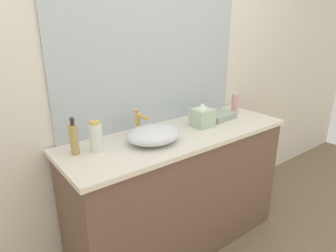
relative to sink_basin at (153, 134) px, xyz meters
The scene contains 10 objects.
bathroom_wall_rear 0.51m from the sink_basin, 66.52° to the left, with size 6.00×0.06×2.60m, color silver.
vanity_counter 0.55m from the sink_basin, ahead, with size 1.60×0.55×0.89m.
wall_mirror_panel 0.67m from the sink_basin, 52.31° to the left, with size 1.46×0.01×1.22m, color #B2BCC6.
sink_basin is the anchor object (origin of this frame).
faucet 0.17m from the sink_basin, 90.00° to the left, with size 0.03×0.14×0.17m.
soap_dispenser 0.46m from the sink_basin, 163.97° to the left, with size 0.05×0.05×0.22m.
lotion_bottle 0.34m from the sink_basin, 163.55° to the left, with size 0.07×0.07×0.18m.
perfume_bottle 0.89m from the sink_basin, ahead, with size 0.05×0.05×0.16m.
tissue_box 0.44m from the sink_basin, ahead, with size 0.14×0.14×0.17m.
folded_hand_towel 0.67m from the sink_basin, ahead, with size 0.23×0.17×0.05m, color #9AA99B.
Camera 1 is at (-1.10, -1.00, 1.59)m, focal length 31.67 mm.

